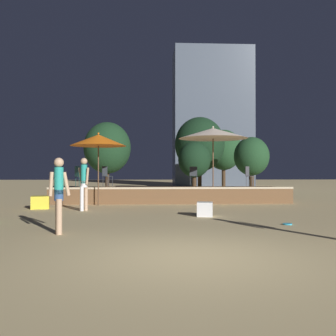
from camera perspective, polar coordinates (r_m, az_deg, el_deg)
The scene contains 19 objects.
ground_plane at distance 6.14m, azimuth 3.58°, elevation -13.40°, with size 120.00×120.00×0.00m, color tan.
wooden_deck at distance 17.20m, azimuth 0.33°, elevation -4.07°, with size 10.40×2.91×0.72m.
patio_umbrella_0 at distance 15.52m, azimuth -10.56°, elevation 4.17°, with size 2.28×2.28×2.97m.
patio_umbrella_1 at distance 16.13m, azimuth 6.88°, elevation 5.26°, with size 2.94×2.94×3.32m.
cube_seat_0 at distance 11.56m, azimuth 5.65°, elevation -6.27°, with size 0.54×0.54×0.44m.
cube_seat_2 at distance 14.69m, azimuth -18.88°, elevation -4.97°, with size 0.76×0.76×0.47m.
person_0 at distance 13.40m, azimuth -12.69°, elevation -1.99°, with size 0.47×0.42×1.85m.
person_2 at distance 8.56m, azimuth -16.31°, elevation -3.67°, with size 0.47×0.28×1.67m.
bistro_chair_0 at distance 18.04m, azimuth 3.89°, elevation -0.92°, with size 0.40×0.40×0.90m.
bistro_chair_1 at distance 17.83m, azimuth 12.22°, elevation -0.91°, with size 0.48×0.48×0.90m.
bistro_chair_2 at distance 17.13m, azimuth -9.41°, elevation -0.92°, with size 0.47×0.47×0.90m.
bistro_chair_3 at distance 16.89m, azimuth -13.46°, elevation -0.92°, with size 0.48×0.48×0.90m.
frisbee_disc at distance 10.20m, azimuth 17.74°, elevation -8.13°, with size 0.24×0.24×0.03m.
background_tree_0 at distance 26.55m, azimuth 4.85°, elevation 3.59°, with size 3.50×3.50×5.23m.
background_tree_1 at distance 28.38m, azimuth 8.46°, elevation 2.72°, with size 2.75×2.75×4.53m.
background_tree_2 at distance 24.02m, azimuth 4.04°, elevation 1.26°, with size 2.08×2.08×3.30m.
background_tree_3 at distance 23.26m, azimuth 12.61°, elevation 1.71°, with size 2.13×2.13×3.49m.
background_tree_4 at distance 26.67m, azimuth -9.23°, elevation 3.03°, with size 3.28×3.28×4.86m.
distant_building at distance 36.21m, azimuth 6.67°, elevation 7.49°, with size 7.26×4.29×12.91m.
Camera 1 is at (-0.67, -5.95, 1.36)m, focal length 40.00 mm.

